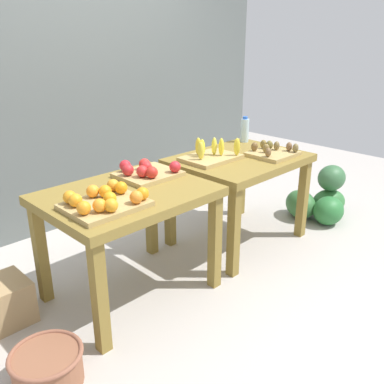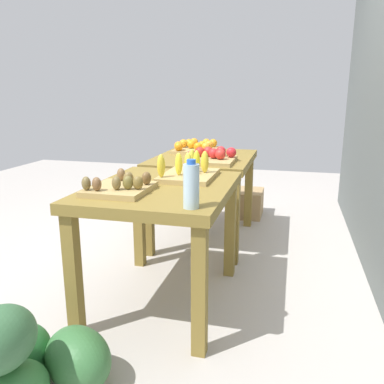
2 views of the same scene
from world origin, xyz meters
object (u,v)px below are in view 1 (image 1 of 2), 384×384
object	(u,v)px
orange_bin	(105,201)
wicker_basket	(47,367)
banana_crate	(211,155)
water_bottle	(245,130)
display_table_right	(239,169)
kiwi_bin	(273,152)
apple_bin	(147,172)
watermelon_pile	(321,200)
display_table_left	(128,207)

from	to	relation	value
orange_bin	wicker_basket	world-z (taller)	orange_bin
banana_crate	water_bottle	distance (m)	0.68
display_table_right	kiwi_bin	bearing A→B (deg)	-37.44
apple_bin	kiwi_bin	xyz separation A→B (m)	(1.07, -0.29, -0.01)
wicker_basket	orange_bin	bearing A→B (deg)	21.78
apple_bin	kiwi_bin	world-z (taller)	apple_bin
water_bottle	wicker_basket	xyz separation A→B (m)	(-2.33, -0.64, -0.75)
display_table_right	banana_crate	bearing A→B (deg)	156.58
wicker_basket	banana_crate	bearing A→B (deg)	14.95
kiwi_bin	watermelon_pile	size ratio (longest dim) A/B	0.54
display_table_left	watermelon_pile	bearing A→B (deg)	-7.43
watermelon_pile	wicker_basket	world-z (taller)	watermelon_pile
display_table_right	orange_bin	bearing A→B (deg)	-174.56
banana_crate	water_bottle	xyz separation A→B (m)	(0.65, 0.19, 0.07)
orange_bin	kiwi_bin	bearing A→B (deg)	-1.29
display_table_left	kiwi_bin	distance (m)	1.35
display_table_right	apple_bin	bearing A→B (deg)	171.64
orange_bin	banana_crate	world-z (taller)	banana_crate
display_table_right	apple_bin	size ratio (longest dim) A/B	2.60
display_table_left	orange_bin	world-z (taller)	orange_bin
display_table_left	water_bottle	xyz separation A→B (m)	(1.54, 0.29, 0.22)
apple_bin	banana_crate	distance (m)	0.63
display_table_right	apple_bin	distance (m)	0.88
display_table_left	apple_bin	bearing A→B (deg)	25.54
banana_crate	wicker_basket	size ratio (longest dim) A/B	1.19
display_table_right	watermelon_pile	size ratio (longest dim) A/B	1.55
banana_crate	watermelon_pile	size ratio (longest dim) A/B	0.65
kiwi_bin	display_table_right	bearing A→B (deg)	142.56
apple_bin	water_bottle	world-z (taller)	water_bottle
display_table_left	banana_crate	size ratio (longest dim) A/B	2.36
display_table_left	water_bottle	size ratio (longest dim) A/B	4.52
display_table_left	banana_crate	bearing A→B (deg)	6.41
wicker_basket	water_bottle	bearing A→B (deg)	15.27
display_table_left	wicker_basket	distance (m)	1.02
water_bottle	wicker_basket	size ratio (longest dim) A/B	0.62
banana_crate	watermelon_pile	world-z (taller)	banana_crate
display_table_right	display_table_left	bearing A→B (deg)	180.00
apple_bin	watermelon_pile	bearing A→B (deg)	-12.41
banana_crate	kiwi_bin	bearing A→B (deg)	-30.71
orange_bin	watermelon_pile	world-z (taller)	orange_bin
apple_bin	water_bottle	xyz separation A→B (m)	(1.27, 0.16, 0.07)
kiwi_bin	water_bottle	distance (m)	0.50
apple_bin	wicker_basket	world-z (taller)	apple_bin
banana_crate	display_table_right	bearing A→B (deg)	-23.42
watermelon_pile	water_bottle	bearing A→B (deg)	132.97
kiwi_bin	apple_bin	bearing A→B (deg)	164.80
apple_bin	kiwi_bin	distance (m)	1.11
banana_crate	orange_bin	bearing A→B (deg)	-168.54
kiwi_bin	watermelon_pile	distance (m)	0.94
kiwi_bin	wicker_basket	bearing A→B (deg)	-175.05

